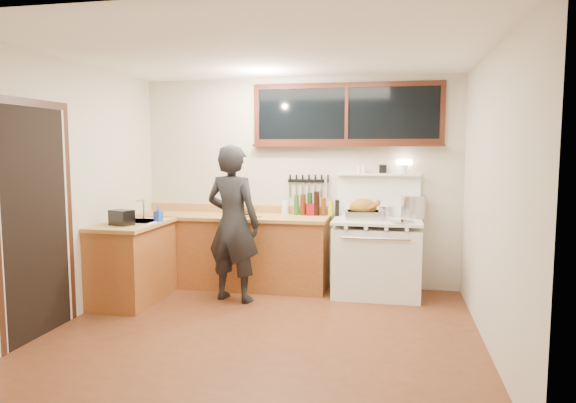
% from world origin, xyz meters
% --- Properties ---
extents(ground_plane, '(4.00, 3.50, 0.02)m').
position_xyz_m(ground_plane, '(0.00, 0.00, -0.01)').
color(ground_plane, '#532815').
extents(room_shell, '(4.10, 3.60, 2.65)m').
position_xyz_m(room_shell, '(0.00, 0.00, 1.65)').
color(room_shell, beige).
rests_on(room_shell, ground).
extents(counter_back, '(2.44, 0.64, 1.00)m').
position_xyz_m(counter_back, '(-0.80, 1.45, 0.45)').
color(counter_back, brown).
rests_on(counter_back, ground).
extents(counter_left, '(0.64, 1.09, 0.90)m').
position_xyz_m(counter_left, '(-1.70, 0.62, 0.45)').
color(counter_left, brown).
rests_on(counter_left, ground).
extents(sink_unit, '(0.50, 0.45, 0.37)m').
position_xyz_m(sink_unit, '(-1.68, 0.70, 0.85)').
color(sink_unit, white).
rests_on(sink_unit, counter_left).
extents(vintage_stove, '(1.02, 0.74, 1.59)m').
position_xyz_m(vintage_stove, '(1.00, 1.41, 0.47)').
color(vintage_stove, white).
rests_on(vintage_stove, ground).
extents(back_window, '(2.32, 0.13, 0.77)m').
position_xyz_m(back_window, '(0.60, 1.72, 2.06)').
color(back_window, black).
rests_on(back_window, room_shell).
extents(left_doorway, '(0.02, 1.04, 2.17)m').
position_xyz_m(left_doorway, '(-1.99, -0.55, 1.09)').
color(left_doorway, black).
rests_on(left_doorway, ground).
extents(knife_strip, '(0.52, 0.03, 0.28)m').
position_xyz_m(knife_strip, '(0.12, 1.73, 1.31)').
color(knife_strip, black).
rests_on(knife_strip, room_shell).
extents(man, '(0.73, 0.56, 1.77)m').
position_xyz_m(man, '(-0.59, 0.87, 0.89)').
color(man, black).
rests_on(man, ground).
extents(soap_bottle, '(0.10, 0.10, 0.18)m').
position_xyz_m(soap_bottle, '(-1.43, 0.75, 0.99)').
color(soap_bottle, blue).
rests_on(soap_bottle, counter_left).
extents(toaster, '(0.28, 0.24, 0.17)m').
position_xyz_m(toaster, '(-1.70, 0.42, 0.98)').
color(toaster, black).
rests_on(toaster, counter_left).
extents(cutting_board, '(0.43, 0.37, 0.13)m').
position_xyz_m(cutting_board, '(-0.57, 1.39, 0.95)').
color(cutting_board, '#B38447').
rests_on(cutting_board, counter_back).
extents(roast_turkey, '(0.46, 0.35, 0.24)m').
position_xyz_m(roast_turkey, '(0.84, 1.41, 1.00)').
color(roast_turkey, silver).
rests_on(roast_turkey, vintage_stove).
extents(stockpot, '(0.37, 0.37, 0.27)m').
position_xyz_m(stockpot, '(1.41, 1.62, 1.04)').
color(stockpot, silver).
rests_on(stockpot, vintage_stove).
extents(saucepan, '(0.20, 0.31, 0.13)m').
position_xyz_m(saucepan, '(1.09, 1.70, 0.97)').
color(saucepan, silver).
rests_on(saucepan, vintage_stove).
extents(pot_lid, '(0.32, 0.32, 0.04)m').
position_xyz_m(pot_lid, '(1.28, 1.19, 0.91)').
color(pot_lid, silver).
rests_on(pot_lid, vintage_stove).
extents(coffee_tin, '(0.12, 0.11, 0.15)m').
position_xyz_m(coffee_tin, '(0.17, 1.63, 0.97)').
color(coffee_tin, maroon).
rests_on(coffee_tin, counter_back).
extents(pitcher, '(0.09, 0.09, 0.17)m').
position_xyz_m(pitcher, '(-0.15, 1.67, 0.99)').
color(pitcher, white).
rests_on(pitcher, counter_back).
extents(bottle_cluster, '(0.56, 0.07, 0.30)m').
position_xyz_m(bottle_cluster, '(0.22, 1.63, 1.03)').
color(bottle_cluster, black).
rests_on(bottle_cluster, counter_back).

